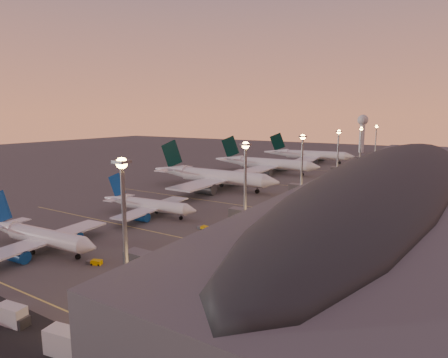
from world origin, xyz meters
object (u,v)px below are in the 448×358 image
at_px(airliner_wide_mid, 265,164).
at_px(airliner_wide_far, 308,155).
at_px(airliner_narrow_north, 148,205).
at_px(airliner_wide_near, 212,176).
at_px(baggage_tug_c, 200,235).
at_px(baggage_tug_d, 204,228).
at_px(radar_tower, 362,127).
at_px(catering_truck_b, 68,344).
at_px(catering_truck_a, 13,316).
at_px(baggage_tug_a, 95,262).
at_px(baggage_tug_b, 153,291).
at_px(airliner_narrow_south, 38,236).

bearing_deg(airliner_wide_mid, airliner_wide_far, 83.69).
relative_size(airliner_narrow_north, airliner_wide_near, 0.57).
distance_m(baggage_tug_c, baggage_tug_d, 6.17).
xyz_separation_m(radar_tower, catering_truck_b, (27.09, -312.14, -20.19)).
bearing_deg(baggage_tug_d, airliner_wide_mid, 112.79).
bearing_deg(catering_truck_b, baggage_tug_d, 96.76).
distance_m(baggage_tug_c, catering_truck_a, 50.21).
relative_size(airliner_wide_far, catering_truck_a, 10.92).
relative_size(radar_tower, baggage_tug_d, 8.28).
relative_size(baggage_tug_a, baggage_tug_d, 0.94).
distance_m(airliner_wide_mid, baggage_tug_a, 141.28).
bearing_deg(airliner_wide_far, radar_tower, 73.16).
distance_m(baggage_tug_b, baggage_tug_c, 33.20).
height_order(airliner_narrow_south, airliner_wide_far, airliner_wide_far).
height_order(catering_truck_a, catering_truck_b, catering_truck_b).
bearing_deg(baggage_tug_c, airliner_narrow_south, -107.77).
height_order(baggage_tug_c, baggage_tug_d, baggage_tug_d).
xyz_separation_m(airliner_wide_mid, radar_tower, (21.01, 150.35, 16.63)).
distance_m(baggage_tug_a, catering_truck_b, 32.17).
bearing_deg(baggage_tug_c, baggage_tug_a, -81.38).
xyz_separation_m(baggage_tug_a, baggage_tug_c, (8.78, 27.56, -0.02)).
distance_m(airliner_narrow_south, baggage_tug_a, 19.17).
bearing_deg(catering_truck_b, catering_truck_a, 169.24).
relative_size(airliner_narrow_south, airliner_wide_near, 0.59).
relative_size(airliner_narrow_north, baggage_tug_c, 10.41).
xyz_separation_m(airliner_narrow_south, baggage_tug_d, (25.03, 34.18, -3.01)).
relative_size(airliner_wide_far, baggage_tug_c, 17.65).
bearing_deg(catering_truck_b, airliner_wide_mid, 97.02).
xyz_separation_m(airliner_wide_mid, airliner_wide_far, (4.67, 58.40, -0.11)).
bearing_deg(airliner_narrow_south, airliner_wide_mid, 88.09).
distance_m(airliner_narrow_south, baggage_tug_b, 39.25).
height_order(airliner_wide_mid, baggage_tug_c, airliner_wide_mid).
relative_size(airliner_wide_near, baggage_tug_c, 18.39).
distance_m(baggage_tug_a, baggage_tug_b, 20.47).
bearing_deg(airliner_narrow_north, airliner_narrow_south, -95.71).
height_order(airliner_narrow_south, baggage_tug_c, airliner_narrow_south).
relative_size(airliner_wide_mid, baggage_tug_a, 17.27).
distance_m(radar_tower, baggage_tug_c, 262.86).
relative_size(airliner_wide_mid, catering_truck_b, 9.43).
relative_size(airliner_narrow_south, baggage_tug_a, 10.37).
height_order(radar_tower, catering_truck_a, radar_tower).
xyz_separation_m(airliner_narrow_north, catering_truck_b, (41.14, -59.71, -1.70)).
relative_size(airliner_narrow_north, baggage_tug_a, 9.98).
distance_m(airliner_wide_mid, baggage_tug_c, 116.58).
relative_size(airliner_wide_far, baggage_tug_b, 15.28).
distance_m(airliner_narrow_north, baggage_tug_d, 25.18).
bearing_deg(radar_tower, airliner_narrow_north, -93.19).
relative_size(airliner_narrow_south, airliner_wide_mid, 0.60).
height_order(airliner_wide_mid, baggage_tug_d, airliner_wide_mid).
xyz_separation_m(baggage_tug_a, baggage_tug_d, (6.13, 33.14, 0.05)).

